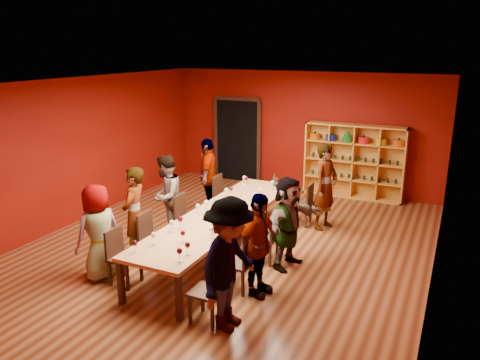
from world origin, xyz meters
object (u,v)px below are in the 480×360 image
object	(u,v)px
chair_person_left_0	(120,253)
chair_person_right_0	(212,289)
spittoon_bowl	(227,210)
person_left_0	(98,232)
tasting_table	(221,216)
chair_person_left_4	(222,193)
person_left_4	(208,176)
person_right_4	(325,187)
chair_person_left_1	(151,235)
person_right_2	(288,222)
chair_person_right_4	(305,202)
person_left_1	(135,214)
person_right_1	(258,245)
chair_person_right_1	(242,260)
chair_person_right_2	(269,235)
shelving_unit	(354,158)
wine_bottle	(275,181)
chair_person_left_2	(185,215)
person_left_2	(166,196)
person_right_0	(229,265)

from	to	relation	value
chair_person_left_0	chair_person_right_0	distance (m)	1.85
spittoon_bowl	person_left_0	bearing A→B (deg)	-130.47
tasting_table	chair_person_left_0	xyz separation A→B (m)	(-0.91, -1.65, -0.20)
chair_person_left_4	person_left_4	bearing A→B (deg)	-180.00
person_right_4	spittoon_bowl	xyz separation A→B (m)	(-1.22, -1.95, -0.06)
person_left_4	chair_person_right_0	distance (m)	4.35
chair_person_right_0	chair_person_left_1	bearing A→B (deg)	147.83
chair_person_left_1	person_right_2	world-z (taller)	person_right_2
tasting_table	chair_person_right_4	bearing A→B (deg)	65.26
chair_person_left_0	person_left_0	distance (m)	0.50
person_left_1	person_right_1	bearing A→B (deg)	69.56
chair_person_right_1	person_right_2	xyz separation A→B (m)	(0.33, 1.08, 0.29)
person_left_0	chair_person_left_1	bearing A→B (deg)	168.83
person_left_0	person_right_1	size ratio (longest dim) A/B	0.98
chair_person_right_2	person_right_2	distance (m)	0.44
shelving_unit	chair_person_left_0	xyz separation A→B (m)	(-2.31, -5.97, -0.49)
wine_bottle	chair_person_right_1	bearing A→B (deg)	-77.53
chair_person_left_0	chair_person_left_2	size ratio (longest dim) A/B	1.00
person_left_0	chair_person_left_2	distance (m)	1.97
tasting_table	wine_bottle	xyz separation A→B (m)	(0.24, 1.97, 0.15)
chair_person_left_2	person_right_1	xyz separation A→B (m)	(2.07, -1.31, 0.30)
chair_person_left_1	spittoon_bowl	size ratio (longest dim) A/B	2.87
chair_person_left_4	spittoon_bowl	bearing A→B (deg)	-59.56
person_left_0	person_left_1	xyz separation A→B (m)	(0.09, 0.80, 0.05)
person_left_0	person_left_1	distance (m)	0.80
chair_person_right_0	person_left_0	bearing A→B (deg)	171.15
shelving_unit	chair_person_left_2	bearing A→B (deg)	-119.55
chair_person_right_1	chair_person_left_1	bearing A→B (deg)	173.53
chair_person_left_1	wine_bottle	distance (m)	3.07
shelving_unit	person_left_2	size ratio (longest dim) A/B	1.48
chair_person_left_0	chair_person_left_1	size ratio (longest dim) A/B	1.00
chair_person_left_1	chair_person_right_0	distance (m)	2.15
person_left_0	chair_person_right_2	xyz separation A→B (m)	(2.23, 1.67, -0.28)
chair_person_left_4	chair_person_left_0	bearing A→B (deg)	-90.00
shelving_unit	chair_person_right_1	distance (m)	5.42
shelving_unit	person_left_4	bearing A→B (deg)	-135.99
person_left_2	chair_person_right_4	size ratio (longest dim) A/B	1.82
tasting_table	chair_person_right_4	world-z (taller)	chair_person_right_4
spittoon_bowl	wine_bottle	bearing A→B (deg)	86.25
shelving_unit	chair_person_right_0	world-z (taller)	shelving_unit
chair_person_right_4	chair_person_right_1	bearing A→B (deg)	-90.00
chair_person_right_1	person_right_1	bearing A→B (deg)	0.00
person_left_4	chair_person_right_0	bearing A→B (deg)	11.22
person_right_1	chair_person_right_4	bearing A→B (deg)	14.00
person_right_0	person_right_1	distance (m)	0.94
person_right_2	person_right_4	xyz separation A→B (m)	(0.09, 1.96, 0.10)
chair_person_right_0	spittoon_bowl	bearing A→B (deg)	111.51
chair_person_left_2	chair_person_right_1	xyz separation A→B (m)	(1.82, -1.31, 0.00)
person_left_0	person_left_2	xyz separation A→B (m)	(-0.01, 1.90, 0.03)
tasting_table	person_left_0	xyz separation A→B (m)	(-1.32, -1.65, 0.08)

